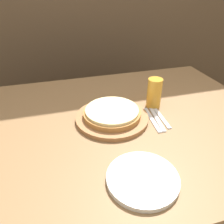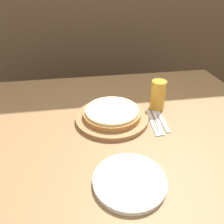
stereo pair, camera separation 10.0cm
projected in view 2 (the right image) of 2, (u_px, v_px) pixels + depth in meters
The scene contains 8 objects.
ground_plane at pixel (110, 217), 1.39m from camera, with size 12.00×12.00×0.00m, color #756047.
dining_table at pixel (110, 177), 1.20m from camera, with size 1.55×1.09×0.74m.
pizza_on_board at pixel (112, 115), 1.01m from camera, with size 0.34×0.34×0.06m.
beer_glass at pixel (158, 94), 1.06m from camera, with size 0.07×0.07×0.15m.
dinner_plate at pixel (130, 181), 0.70m from camera, with size 0.24×0.24×0.02m.
fork at pixel (152, 122), 0.99m from camera, with size 0.04×0.20×0.00m.
dinner_knife at pixel (158, 122), 1.00m from camera, with size 0.05×0.20×0.00m.
spoon at pixel (163, 121), 1.00m from camera, with size 0.03×0.17×0.00m.
Camera 2 is at (-0.12, -0.82, 1.31)m, focal length 35.00 mm.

